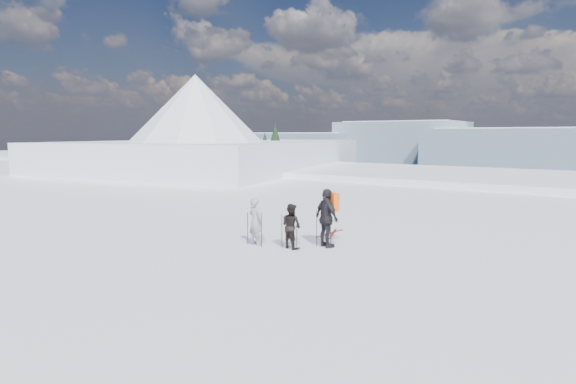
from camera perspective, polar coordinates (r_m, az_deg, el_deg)
name	(u,v)px	position (r m, az deg, el deg)	size (l,w,h in m)	color
lake_basin	(479,256)	(41.92, 23.14, -7.45)	(820.00, 820.00, 71.62)	white
near_ridge	(234,197)	(52.14, -6.85, -0.69)	(31.37, 35.68, 25.62)	white
skier_grey	(255,221)	(15.56, -4.16, -3.75)	(0.60, 0.40, 1.66)	#8D939A
skier_dark	(291,226)	(15.10, 0.41, -4.33)	(0.74, 0.58, 1.52)	black
skier_pack	(327,218)	(15.23, 4.94, -3.33)	(1.18, 0.49, 2.01)	black
backpack	(333,179)	(15.19, 5.77, 1.62)	(0.43, 0.24, 0.61)	#F55417
ski_poles	(290,230)	(15.23, 0.28, -4.85)	(2.69, 1.14, 1.31)	black
skis_loose	(331,233)	(17.45, 5.53, -5.26)	(0.67, 1.69, 0.03)	black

